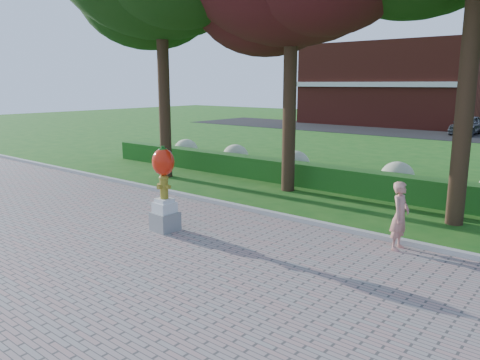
# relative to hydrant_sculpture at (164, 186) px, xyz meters

# --- Properties ---
(ground) EXTENTS (100.00, 100.00, 0.00)m
(ground) POSITION_rel_hydrant_sculpture_xyz_m (1.79, -0.29, -1.14)
(ground) COLOR #195615
(ground) RESTS_ON ground
(walkway) EXTENTS (40.00, 14.00, 0.04)m
(walkway) POSITION_rel_hydrant_sculpture_xyz_m (1.79, -4.29, -1.12)
(walkway) COLOR gray
(walkway) RESTS_ON ground
(curb) EXTENTS (40.00, 0.18, 0.15)m
(curb) POSITION_rel_hydrant_sculpture_xyz_m (1.79, 2.71, -1.07)
(curb) COLOR #ADADA5
(curb) RESTS_ON ground
(lawn_hedge) EXTENTS (24.00, 0.70, 0.80)m
(lawn_hedge) POSITION_rel_hydrant_sculpture_xyz_m (1.79, 6.71, -0.74)
(lawn_hedge) COLOR #204E16
(lawn_hedge) RESTS_ON ground
(hydrangea_row) EXTENTS (20.10, 1.10, 0.99)m
(hydrangea_row) POSITION_rel_hydrant_sculpture_xyz_m (2.36, 7.71, -0.59)
(hydrangea_row) COLOR #B7C092
(hydrangea_row) RESTS_ON ground
(building_left) EXTENTS (14.00, 8.00, 7.00)m
(building_left) POSITION_rel_hydrant_sculpture_xyz_m (-8.21, 33.71, 2.36)
(building_left) COLOR maroon
(building_left) RESTS_ON ground
(hydrant_sculpture) EXTENTS (0.61, 0.60, 2.08)m
(hydrant_sculpture) POSITION_rel_hydrant_sculpture_xyz_m (0.00, 0.00, 0.00)
(hydrant_sculpture) COLOR gray
(hydrant_sculpture) RESTS_ON walkway
(woman) EXTENTS (0.36, 0.55, 1.49)m
(woman) POSITION_rel_hydrant_sculpture_xyz_m (4.92, 2.31, -0.35)
(woman) COLOR tan
(woman) RESTS_ON walkway
(parked_car) EXTENTS (1.72, 4.04, 1.36)m
(parked_car) POSITION_rel_hydrant_sculpture_xyz_m (-0.25, 28.51, -0.44)
(parked_car) COLOR #42464A
(parked_car) RESTS_ON street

